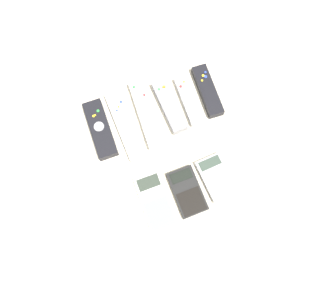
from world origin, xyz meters
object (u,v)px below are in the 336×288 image
object	(u,v)px
remote_5	(207,91)
remote_1	(125,124)
calculator_1	(187,192)
calculator_0	(155,201)
remote_4	(189,101)
calculator_2	(216,177)
remote_0	(100,129)
remote_3	(169,106)
remote_2	(147,114)

from	to	relation	value
remote_5	remote_1	bearing A→B (deg)	-174.26
remote_5	calculator_1	world-z (taller)	remote_5
calculator_0	remote_4	bearing A→B (deg)	51.23
calculator_1	calculator_2	size ratio (longest dim) A/B	1.05
calculator_0	remote_0	bearing A→B (deg)	107.56
remote_0	calculator_0	world-z (taller)	remote_0
remote_3	remote_4	xyz separation A→B (m)	(0.06, -0.00, -0.00)
remote_5	calculator_2	world-z (taller)	remote_5
remote_0	remote_4	xyz separation A→B (m)	(0.27, -0.01, -0.00)
remote_0	calculator_0	distance (m)	0.26
remote_4	calculator_2	distance (m)	0.24
remote_5	calculator_0	bearing A→B (deg)	-132.81
calculator_0	calculator_2	distance (m)	0.18
remote_5	calculator_0	xyz separation A→B (m)	(-0.26, -0.24, -0.01)
remote_0	remote_3	distance (m)	0.21
remote_1	remote_4	world-z (taller)	remote_4
remote_1	calculator_0	world-z (taller)	remote_1
remote_0	calculator_0	size ratio (longest dim) A/B	1.14
remote_1	calculator_1	xyz separation A→B (m)	(0.09, -0.24, -0.00)
remote_4	remote_0	bearing A→B (deg)	-179.52
remote_0	remote_3	size ratio (longest dim) A/B	1.04
remote_5	calculator_0	world-z (taller)	remote_5
remote_3	calculator_0	size ratio (longest dim) A/B	1.09
remote_0	remote_3	xyz separation A→B (m)	(0.21, -0.01, 0.00)
remote_3	remote_1	bearing A→B (deg)	179.61
remote_4	calculator_2	bearing A→B (deg)	-91.80
remote_1	remote_4	bearing A→B (deg)	-1.02
remote_2	remote_4	size ratio (longest dim) A/B	1.36
calculator_0	calculator_2	bearing A→B (deg)	0.73
remote_2	remote_4	xyz separation A→B (m)	(0.13, -0.00, -0.00)
calculator_2	remote_5	bearing A→B (deg)	69.24
remote_1	remote_4	size ratio (longest dim) A/B	1.40
remote_4	calculator_1	size ratio (longest dim) A/B	1.21
remote_0	calculator_2	bearing A→B (deg)	-43.02
remote_1	calculator_0	distance (m)	0.23
remote_1	remote_3	bearing A→B (deg)	0.23
remote_3	remote_4	world-z (taller)	remote_3
calculator_0	remote_5	bearing A→B (deg)	44.36
remote_0	calculator_1	world-z (taller)	remote_0
remote_5	remote_3	bearing A→B (deg)	-173.76
remote_5	calculator_1	xyz separation A→B (m)	(-0.17, -0.25, -0.00)
remote_2	calculator_1	distance (m)	0.25
remote_2	calculator_2	size ratio (longest dim) A/B	1.73
calculator_1	remote_2	bearing A→B (deg)	95.32
calculator_0	calculator_1	size ratio (longest dim) A/B	1.19
remote_0	remote_1	distance (m)	0.07
remote_4	calculator_1	world-z (taller)	remote_4
remote_0	remote_4	size ratio (longest dim) A/B	1.12
remote_3	calculator_0	world-z (taller)	remote_3
calculator_1	calculator_2	distance (m)	0.09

